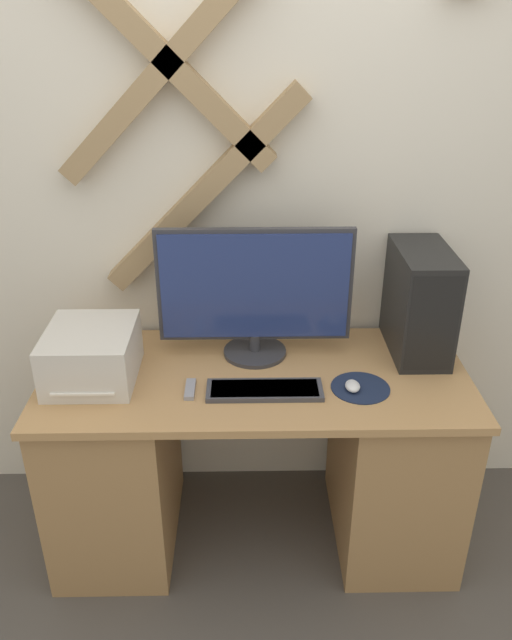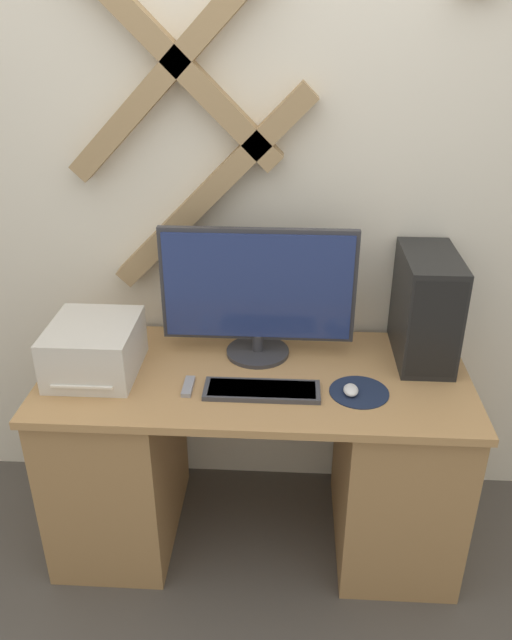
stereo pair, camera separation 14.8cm
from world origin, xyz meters
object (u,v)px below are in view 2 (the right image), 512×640
computer_tower (426,307)px  printer (94,349)px  keyboard (262,390)px  remote_control (188,386)px  monitor (258,291)px  mouse (351,390)px

computer_tower → printer: bearing=-171.3°
keyboard → remote_control: keyboard is taller
monitor → remote_control: 0.44m
keyboard → computer_tower: 0.69m
keyboard → remote_control: (-0.26, 0.01, -0.00)m
monitor → mouse: monitor is taller
monitor → computer_tower: bearing=1.8°
monitor → printer: monitor is taller
printer → monitor: bearing=15.8°
computer_tower → printer: (-1.21, -0.19, -0.11)m
monitor → remote_control: monitor is taller
mouse → computer_tower: bearing=45.2°
keyboard → computer_tower: bearing=26.4°
monitor → printer: size_ratio=2.04×
keyboard → remote_control: 0.26m
mouse → printer: bearing=173.7°
computer_tower → printer: 1.23m
computer_tower → printer: size_ratio=1.16×
keyboard → mouse: size_ratio=5.59×
mouse → remote_control: (-0.57, 0.01, -0.01)m
mouse → remote_control: bearing=179.4°
computer_tower → remote_control: size_ratio=3.44×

